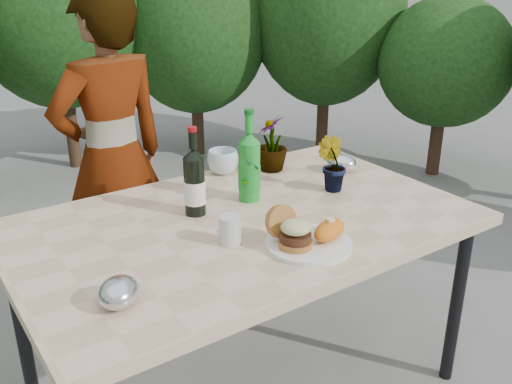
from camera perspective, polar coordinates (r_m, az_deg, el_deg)
patio_table at (r=2.05m, az=-1.27°, el=-4.14°), size 1.60×1.00×0.75m
shrub_hedge at (r=3.35m, az=-14.82°, el=12.99°), size 6.87×5.08×2.05m
dinner_plate at (r=1.84m, az=5.29°, el=-5.19°), size 0.28×0.28×0.01m
burger_stack at (r=1.80m, az=3.61°, el=-3.93°), size 0.11×0.16×0.11m
sweet_potato at (r=1.85m, az=7.35°, el=-3.79°), size 0.17×0.12×0.06m
grilled_veg at (r=1.91m, az=3.94°, el=-3.46°), size 0.08×0.05×0.03m
wine_bottle at (r=2.03m, az=-6.17°, el=0.91°), size 0.08×0.08×0.32m
sparkling_water at (r=2.14m, az=-0.68°, el=2.45°), size 0.09×0.09×0.35m
plastic_cup at (r=1.84m, az=-2.63°, el=-3.80°), size 0.07×0.07×0.09m
seedling_left at (r=2.14m, az=-0.73°, el=1.70°), size 0.11×0.13×0.20m
seedling_mid at (r=2.26m, az=7.58°, el=2.75°), size 0.13×0.14×0.21m
seedling_right at (r=2.45m, az=1.58°, el=4.91°), size 0.19×0.19×0.24m
blue_bowl at (r=2.43m, az=-3.34°, el=3.03°), size 0.15×0.15×0.10m
foil_packet_left at (r=1.57m, az=-13.58°, el=-9.72°), size 0.17×0.17×0.08m
foil_packet_right at (r=2.48m, az=8.53°, el=2.89°), size 0.16×0.17×0.08m
person at (r=2.65m, az=-14.14°, el=3.18°), size 0.60×0.44×1.53m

